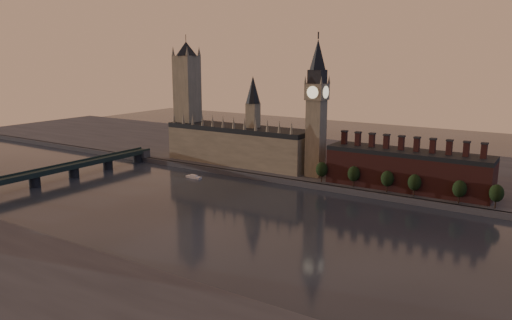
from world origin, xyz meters
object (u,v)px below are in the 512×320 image
at_px(river_boat, 194,177).
at_px(westminster_bridge, 51,173).
at_px(big_ben, 317,107).
at_px(victoria_tower, 187,96).

bearing_deg(river_boat, westminster_bridge, -139.45).
relative_size(westminster_bridge, river_boat, 14.90).
distance_m(big_ben, river_boat, 109.69).
height_order(big_ben, westminster_bridge, big_ben).
relative_size(victoria_tower, westminster_bridge, 0.54).
relative_size(big_ben, westminster_bridge, 0.54).
bearing_deg(westminster_bridge, river_boat, 40.15).
relative_size(victoria_tower, big_ben, 1.01).
height_order(big_ben, river_boat, big_ben).
distance_m(westminster_bridge, river_boat, 106.73).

